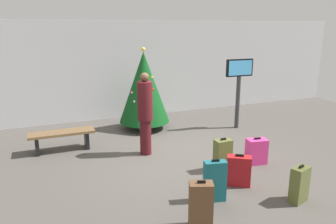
{
  "coord_description": "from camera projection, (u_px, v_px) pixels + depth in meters",
  "views": [
    {
      "loc": [
        -2.76,
        -6.42,
        2.88
      ],
      "look_at": [
        0.03,
        0.52,
        0.9
      ],
      "focal_mm": 34.58,
      "sensor_mm": 36.0,
      "label": 1
    }
  ],
  "objects": [
    {
      "name": "suitcase_0",
      "position": [
        256.0,
        151.0,
        6.97
      ],
      "size": [
        0.46,
        0.33,
        0.59
      ],
      "color": "#E5388C",
      "rests_on": "ground_plane"
    },
    {
      "name": "waiting_bench",
      "position": [
        62.0,
        136.0,
        7.66
      ],
      "size": [
        1.51,
        0.44,
        0.48
      ],
      "color": "brown",
      "rests_on": "ground_plane"
    },
    {
      "name": "suitcase_4",
      "position": [
        299.0,
        185.0,
        5.42
      ],
      "size": [
        0.38,
        0.29,
        0.66
      ],
      "color": "#59602D",
      "rests_on": "ground_plane"
    },
    {
      "name": "back_wall",
      "position": [
        130.0,
        69.0,
        10.42
      ],
      "size": [
        16.0,
        0.2,
        3.09
      ],
      "primitive_type": "cube",
      "color": "silver",
      "rests_on": "ground_plane"
    },
    {
      "name": "suitcase_3",
      "position": [
        201.0,
        205.0,
        4.72
      ],
      "size": [
        0.4,
        0.33,
        0.75
      ],
      "color": "brown",
      "rests_on": "ground_plane"
    },
    {
      "name": "traveller_0",
      "position": [
        145.0,
        112.0,
        7.31
      ],
      "size": [
        0.43,
        0.43,
        1.9
      ],
      "color": "#4C1419",
      "rests_on": "ground_plane"
    },
    {
      "name": "ground_plane",
      "position": [
        175.0,
        155.0,
        7.5
      ],
      "size": [
        16.0,
        16.0,
        0.0
      ],
      "primitive_type": "plane",
      "color": "#514C47"
    },
    {
      "name": "suitcase_1",
      "position": [
        239.0,
        171.0,
        6.01
      ],
      "size": [
        0.48,
        0.41,
        0.61
      ],
      "color": "#B2191E",
      "rests_on": "ground_plane"
    },
    {
      "name": "holiday_tree",
      "position": [
        144.0,
        87.0,
        9.16
      ],
      "size": [
        1.44,
        1.44,
        2.33
      ],
      "color": "#4C3319",
      "rests_on": "ground_plane"
    },
    {
      "name": "suitcase_2",
      "position": [
        223.0,
        155.0,
        6.6
      ],
      "size": [
        0.35,
        0.23,
        0.71
      ],
      "color": "#59602D",
      "rests_on": "ground_plane"
    },
    {
      "name": "suitcase_5",
      "position": [
        215.0,
        181.0,
        5.45
      ],
      "size": [
        0.4,
        0.24,
        0.75
      ],
      "color": "#19606B",
      "rests_on": "ground_plane"
    },
    {
      "name": "flight_info_kiosk",
      "position": [
        239.0,
        81.0,
        9.17
      ],
      "size": [
        0.83,
        0.12,
        2.0
      ],
      "color": "#333338",
      "rests_on": "ground_plane"
    }
  ]
}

